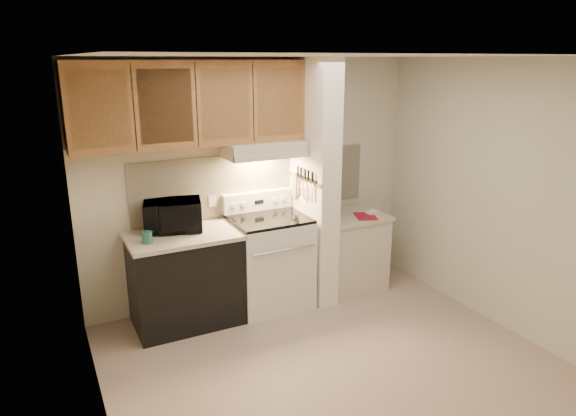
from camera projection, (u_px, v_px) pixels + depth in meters
floor at (326, 358)px, 4.42m from camera, size 3.60×3.60×0.00m
ceiling at (333, 56)px, 3.72m from camera, size 3.60×3.60×0.00m
wall_back at (255, 181)px, 5.36m from camera, size 3.60×2.50×0.02m
wall_left at (89, 258)px, 3.29m from camera, size 0.02×3.00×2.50m
wall_right at (492, 194)px, 4.85m from camera, size 0.02×3.00×2.50m
backsplash at (255, 183)px, 5.35m from camera, size 2.60×0.02×0.63m
range_body at (270, 263)px, 5.28m from camera, size 0.76×0.65×0.92m
oven_window at (283, 270)px, 5.00m from camera, size 0.50×0.01×0.30m
oven_handle at (285, 250)px, 4.90m from camera, size 0.65×0.02×0.02m
cooktop at (269, 219)px, 5.15m from camera, size 0.74×0.64×0.03m
range_backguard at (258, 201)px, 5.36m from camera, size 0.76×0.08×0.20m
range_display at (259, 202)px, 5.32m from camera, size 0.10×0.01×0.04m
range_knob_left_outer at (234, 205)px, 5.20m from camera, size 0.05×0.02×0.05m
range_knob_left_inner at (243, 204)px, 5.24m from camera, size 0.05×0.02×0.05m
range_knob_right_inner at (275, 200)px, 5.40m from camera, size 0.05×0.02×0.05m
range_knob_right_outer at (283, 199)px, 5.44m from camera, size 0.05×0.02×0.05m
dishwasher_front at (186, 280)px, 4.92m from camera, size 1.00×0.63×0.87m
left_countertop at (183, 236)px, 4.79m from camera, size 1.04×0.67×0.04m
spoon_rest at (182, 226)px, 4.97m from camera, size 0.24×0.08×0.02m
teal_jar at (147, 237)px, 4.53m from camera, size 0.11×0.11×0.10m
outlet at (212, 201)px, 5.17m from camera, size 0.08×0.01×0.12m
microwave at (173, 216)px, 4.84m from camera, size 0.60×0.48×0.29m
partition_pillar at (314, 183)px, 5.28m from camera, size 0.22×0.70×2.50m
pillar_trim at (304, 179)px, 5.21m from camera, size 0.01×0.70×0.04m
knife_strip at (306, 179)px, 5.16m from camera, size 0.02×0.42×0.04m
knife_blade_a at (313, 192)px, 5.05m from camera, size 0.01×0.03×0.16m
knife_handle_a at (313, 177)px, 5.01m from camera, size 0.02×0.02×0.10m
knife_blade_b at (309, 191)px, 5.11m from camera, size 0.01×0.04×0.18m
knife_handle_b at (308, 175)px, 5.08m from camera, size 0.02×0.02×0.10m
knife_blade_c at (305, 190)px, 5.19m from camera, size 0.01×0.04×0.20m
knife_handle_c at (305, 174)px, 5.14m from camera, size 0.02×0.02×0.10m
knife_blade_d at (301, 187)px, 5.25m from camera, size 0.01×0.04×0.16m
knife_handle_d at (301, 172)px, 5.21m from camera, size 0.02×0.02×0.10m
knife_blade_e at (297, 186)px, 5.32m from camera, size 0.01×0.04×0.18m
knife_handle_e at (298, 171)px, 5.27m from camera, size 0.02×0.02×0.10m
oven_mitt at (295, 185)px, 5.38m from camera, size 0.03×0.10×0.23m
right_cab_base at (349, 252)px, 5.71m from camera, size 0.70×0.60×0.81m
right_countertop at (350, 216)px, 5.59m from camera, size 0.74×0.64×0.04m
red_folder at (366, 216)px, 5.50m from camera, size 0.30×0.34×0.01m
white_box at (372, 212)px, 5.59m from camera, size 0.16×0.13×0.04m
range_hood at (263, 149)px, 5.06m from camera, size 0.78×0.44×0.15m
hood_lip at (272, 157)px, 4.90m from camera, size 0.78×0.04×0.06m
upper_cabinets at (191, 104)px, 4.67m from camera, size 2.18×0.33×0.77m
cab_door_a at (99, 109)px, 4.18m from camera, size 0.46×0.01×0.63m
cab_gap_a at (134, 108)px, 4.30m from camera, size 0.01×0.01×0.73m
cab_door_b at (166, 106)px, 4.42m from camera, size 0.46×0.01×0.63m
cab_gap_b at (197, 105)px, 4.54m from camera, size 0.01×0.01×0.73m
cab_door_c at (226, 104)px, 4.66m from camera, size 0.46×0.01×0.63m
cab_gap_c at (253, 103)px, 4.77m from camera, size 0.01×0.01×0.73m
cab_door_d at (279, 102)px, 4.89m from camera, size 0.46×0.01×0.63m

